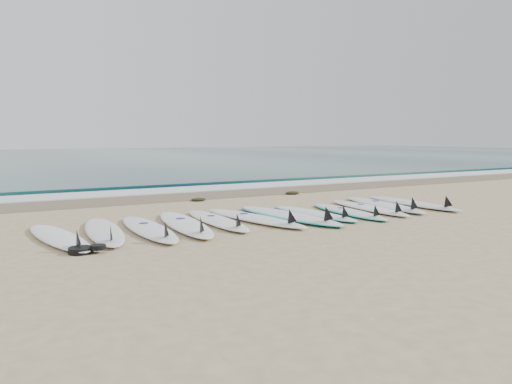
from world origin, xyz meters
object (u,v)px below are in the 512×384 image
surfboard_0 (59,237)px  surfboard_11 (414,203)px  leash_coil (85,250)px  surfboard_6 (289,215)px

surfboard_0 → surfboard_11: surfboard_11 is taller
surfboard_0 → surfboard_11: bearing=-6.3°
surfboard_0 → surfboard_11: size_ratio=0.91×
surfboard_11 → leash_coil: surfboard_11 is taller
surfboard_0 → surfboard_6: bearing=-6.6°
surfboard_0 → surfboard_6: size_ratio=0.87×
surfboard_0 → leash_coil: bearing=-87.8°
surfboard_0 → leash_coil: 1.01m
surfboard_0 → surfboard_6: surfboard_6 is taller
surfboard_6 → surfboard_11: size_ratio=1.05×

